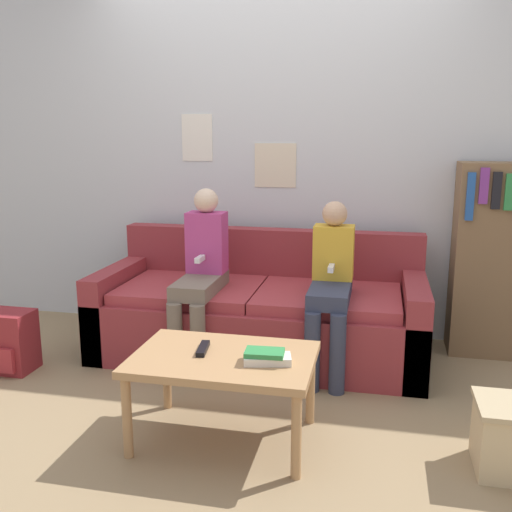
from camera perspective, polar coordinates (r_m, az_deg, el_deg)
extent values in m
plane|color=#937A56|center=(3.33, -1.56, -13.03)|extent=(10.00, 10.00, 0.00)
cube|color=silver|center=(4.07, 2.03, 10.50)|extent=(8.00, 0.06, 2.60)
cube|color=white|center=(4.18, -5.91, 11.70)|extent=(0.23, 0.00, 0.33)
cube|color=beige|center=(4.04, 1.94, 9.04)|extent=(0.29, 0.00, 0.31)
cube|color=maroon|center=(3.72, 0.33, -7.02)|extent=(2.07, 0.87, 0.39)
cube|color=maroon|center=(3.96, 1.44, -0.03)|extent=(2.07, 0.14, 0.39)
cube|color=maroon|center=(4.00, -13.36, -4.78)|extent=(0.14, 0.87, 0.55)
cube|color=maroon|center=(3.63, 15.50, -6.65)|extent=(0.14, 0.87, 0.55)
cube|color=#A1343A|center=(3.74, -6.44, -3.36)|extent=(0.88, 0.71, 0.07)
cube|color=#A1343A|center=(3.56, 7.22, -4.17)|extent=(0.88, 0.71, 0.07)
cube|color=#AD7F51|center=(2.67, -3.28, -10.26)|extent=(0.83, 0.56, 0.04)
cylinder|color=#AD7F51|center=(2.67, -12.77, -15.45)|extent=(0.04, 0.04, 0.38)
cylinder|color=#AD7F51|center=(2.48, 4.05, -17.54)|extent=(0.04, 0.04, 0.38)
cylinder|color=#AD7F51|center=(3.07, -8.92, -11.51)|extent=(0.04, 0.04, 0.38)
cylinder|color=#AD7F51|center=(2.90, 5.47, -12.88)|extent=(0.04, 0.04, 0.38)
cylinder|color=#756656|center=(3.40, -8.09, -8.42)|extent=(0.09, 0.09, 0.46)
cylinder|color=#756656|center=(3.36, -5.82, -8.64)|extent=(0.09, 0.09, 0.46)
cube|color=#756656|center=(3.54, -5.62, -2.86)|extent=(0.23, 0.53, 0.09)
cube|color=#B73D7F|center=(3.64, -4.94, 1.38)|extent=(0.24, 0.16, 0.38)
sphere|color=beige|center=(3.60, -5.01, 5.54)|extent=(0.15, 0.15, 0.15)
cube|color=white|center=(3.51, -5.64, -0.30)|extent=(0.03, 0.12, 0.03)
cylinder|color=#33384C|center=(3.22, 5.63, -9.54)|extent=(0.09, 0.09, 0.46)
cylinder|color=#33384C|center=(3.21, 8.14, -9.68)|extent=(0.09, 0.09, 0.46)
cube|color=#33384C|center=(3.39, 7.45, -3.60)|extent=(0.23, 0.53, 0.09)
cube|color=gold|center=(3.49, 7.77, 0.38)|extent=(0.24, 0.16, 0.33)
sphere|color=tan|center=(3.45, 7.88, 4.21)|extent=(0.15, 0.15, 0.15)
cube|color=white|center=(3.36, 7.53, -1.22)|extent=(0.03, 0.12, 0.03)
cube|color=black|center=(2.72, -5.32, -9.20)|extent=(0.06, 0.17, 0.02)
cube|color=silver|center=(2.57, 1.14, -10.27)|extent=(0.23, 0.15, 0.04)
cube|color=#2D8442|center=(2.56, 0.86, -9.66)|extent=(0.18, 0.12, 0.02)
cube|color=brown|center=(3.96, 22.50, -0.39)|extent=(0.48, 0.29, 1.24)
cube|color=#23519E|center=(3.71, 20.64, 5.58)|extent=(0.05, 0.02, 0.29)
cube|color=#7A3389|center=(3.71, 21.84, 6.53)|extent=(0.05, 0.02, 0.22)
cube|color=black|center=(3.73, 22.92, 6.04)|extent=(0.05, 0.02, 0.22)
cube|color=#2D8442|center=(3.74, 24.02, 5.86)|extent=(0.05, 0.02, 0.22)
cube|color=maroon|center=(3.79, -23.31, -7.83)|extent=(0.27, 0.21, 0.37)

